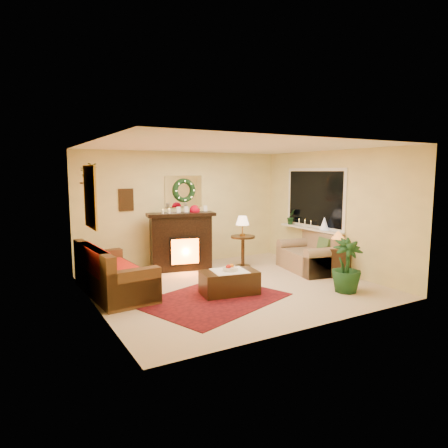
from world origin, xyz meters
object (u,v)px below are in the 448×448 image
end_table_square (337,263)px  coffee_table (229,282)px  side_table_round (243,253)px  loveseat (308,252)px  sofa (114,270)px  fireplace (181,245)px

end_table_square → coffee_table: end_table_square is taller
side_table_round → end_table_square: side_table_round is taller
loveseat → sofa: bearing=-175.6°
sofa → loveseat: size_ratio=1.41×
end_table_square → coffee_table: 2.56m
fireplace → coffee_table: fireplace is taller
sofa → fireplace: 2.00m
fireplace → loveseat: (2.38, -1.45, -0.13)m
loveseat → coffee_table: size_ratio=1.46×
loveseat → coffee_table: (-2.36, -0.61, -0.21)m
end_table_square → coffee_table: size_ratio=0.60×
side_table_round → sofa: bearing=-169.5°
sofa → end_table_square: size_ratio=3.42×
fireplace → side_table_round: (1.32, -0.45, -0.22)m
fireplace → end_table_square: size_ratio=2.20×
fireplace → end_table_square: (2.58, -2.09, -0.28)m
fireplace → end_table_square: 3.33m
side_table_round → coffee_table: size_ratio=0.73×
sofa → side_table_round: bearing=6.6°
sofa → end_table_square: bearing=-18.0°
sofa → coffee_table: (1.74, -1.05, -0.22)m
side_table_round → coffee_table: (-1.31, -1.61, -0.12)m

